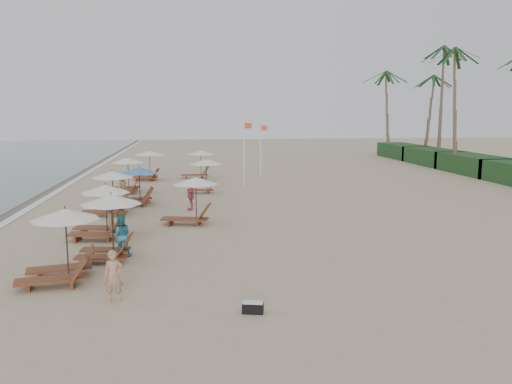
{
  "coord_description": "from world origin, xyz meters",
  "views": [
    {
      "loc": [
        -2.25,
        -19.51,
        5.33
      ],
      "look_at": [
        1.0,
        5.94,
        1.3
      ],
      "focal_mm": 36.1,
      "sensor_mm": 36.0,
      "label": 1
    }
  ],
  "objects": [
    {
      "name": "lounger_station_1",
      "position": [
        -5.3,
        -0.87,
        1.24
      ],
      "size": [
        2.46,
        2.2,
        2.39
      ],
      "color": "brown",
      "rests_on": "ground"
    },
    {
      "name": "inland_station_0",
      "position": [
        -2.31,
        4.8,
        1.27
      ],
      "size": [
        2.91,
        2.24,
        2.22
      ],
      "color": "brown",
      "rests_on": "ground"
    },
    {
      "name": "lounger_station_2",
      "position": [
        -6.15,
        2.58,
        0.98
      ],
      "size": [
        2.68,
        2.33,
        2.27
      ],
      "color": "brown",
      "rests_on": "ground"
    },
    {
      "name": "beachgoer_near",
      "position": [
        -4.46,
        -5.2,
        0.74
      ],
      "size": [
        0.58,
        0.41,
        1.49
      ],
      "primitive_type": "imported",
      "rotation": [
        0.0,
        0.0,
        0.11
      ],
      "color": "tan",
      "rests_on": "ground"
    },
    {
      "name": "foam_line",
      "position": [
        -11.2,
        10.0,
        0.01
      ],
      "size": [
        0.5,
        140.0,
        0.02
      ],
      "primitive_type": "cube",
      "color": "white",
      "rests_on": "ground"
    },
    {
      "name": "lounger_station_3",
      "position": [
        -6.59,
        7.72,
        1.03
      ],
      "size": [
        2.65,
        2.15,
        2.27
      ],
      "color": "brown",
      "rests_on": "ground"
    },
    {
      "name": "inland_station_1",
      "position": [
        -1.37,
        14.28,
        1.5
      ],
      "size": [
        2.53,
        2.24,
        2.22
      ],
      "color": "brown",
      "rests_on": "ground"
    },
    {
      "name": "lounger_station_6",
      "position": [
        -5.61,
        21.2,
        1.27
      ],
      "size": [
        2.65,
        2.46,
        2.31
      ],
      "color": "brown",
      "rests_on": "ground"
    },
    {
      "name": "wet_sand_band",
      "position": [
        -12.5,
        10.0,
        0.0
      ],
      "size": [
        3.2,
        140.0,
        0.01
      ],
      "primitive_type": "cube",
      "color": "#6B5E4C",
      "rests_on": "ground"
    },
    {
      "name": "beachgoer_far_a",
      "position": [
        -2.28,
        8.25,
        0.8
      ],
      "size": [
        0.49,
        0.98,
        1.61
      ],
      "primitive_type": "imported",
      "rotation": [
        0.0,
        0.0,
        4.61
      ],
      "color": "#BD4B5A",
      "rests_on": "ground"
    },
    {
      "name": "duffel_bag",
      "position": [
        -0.67,
        -6.53,
        0.16
      ],
      "size": [
        0.61,
        0.4,
        0.31
      ],
      "color": "black",
      "rests_on": "ground"
    },
    {
      "name": "ground",
      "position": [
        0.0,
        0.0,
        0.0
      ],
      "size": [
        160.0,
        160.0,
        0.0
      ],
      "primitive_type": "plane",
      "color": "tan",
      "rests_on": "ground"
    },
    {
      "name": "beachgoer_far_b",
      "position": [
        -6.3,
        11.11,
        0.9
      ],
      "size": [
        0.72,
        0.97,
        1.8
      ],
      "primitive_type": "imported",
      "rotation": [
        0.0,
        0.0,
        1.4
      ],
      "color": "tan",
      "rests_on": "ground"
    },
    {
      "name": "lounger_station_0",
      "position": [
        -6.42,
        -3.23,
        1.08
      ],
      "size": [
        2.63,
        2.3,
        2.35
      ],
      "color": "brown",
      "rests_on": "ground"
    },
    {
      "name": "lounger_station_5",
      "position": [
        -6.63,
        14.92,
        1.05
      ],
      "size": [
        2.68,
        2.18,
        2.34
      ],
      "color": "brown",
      "rests_on": "ground"
    },
    {
      "name": "lounger_station_4",
      "position": [
        -5.44,
        10.29,
        1.04
      ],
      "size": [
        2.66,
        2.36,
        2.19
      ],
      "color": "brown",
      "rests_on": "ground"
    },
    {
      "name": "inland_station_2",
      "position": [
        -1.68,
        22.0,
        1.29
      ],
      "size": [
        2.83,
        2.24,
        2.22
      ],
      "color": "brown",
      "rests_on": "ground"
    },
    {
      "name": "beachgoer_mid_a",
      "position": [
        -4.87,
        -0.49,
        0.79
      ],
      "size": [
        0.86,
        0.72,
        1.59
      ],
      "primitive_type": "imported",
      "rotation": [
        0.0,
        0.0,
        3.3
      ],
      "color": "teal",
      "rests_on": "ground"
    },
    {
      "name": "beachgoer_mid_b",
      "position": [
        -5.54,
        2.23,
        0.76
      ],
      "size": [
        0.72,
        1.06,
        1.52
      ],
      "primitive_type": "imported",
      "rotation": [
        0.0,
        0.0,
        1.74
      ],
      "color": "#8F6648",
      "rests_on": "ground"
    },
    {
      "name": "flag_pole_far",
      "position": [
        3.52,
        22.44,
        2.44
      ],
      "size": [
        0.6,
        0.08,
        4.39
      ],
      "color": "silver",
      "rests_on": "ground"
    },
    {
      "name": "flag_pole_near",
      "position": [
        1.61,
        17.28,
        2.61
      ],
      "size": [
        0.6,
        0.08,
        4.71
      ],
      "color": "silver",
      "rests_on": "ground"
    }
  ]
}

